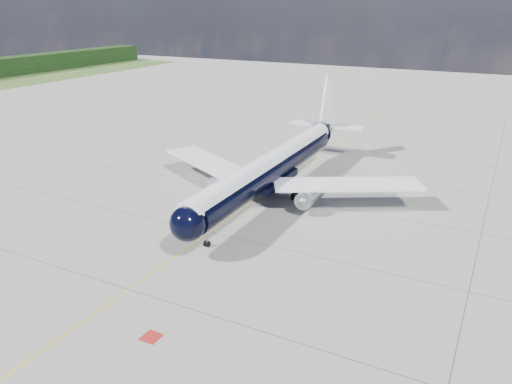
# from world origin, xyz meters

# --- Properties ---
(ground) EXTENTS (320.00, 320.00, 0.00)m
(ground) POSITION_xyz_m (0.00, 30.00, 0.00)
(ground) COLOR gray
(ground) RESTS_ON ground
(taxiway_centerline) EXTENTS (0.16, 160.00, 0.01)m
(taxiway_centerline) POSITION_xyz_m (0.00, 25.00, 0.00)
(taxiway_centerline) COLOR #DFB90B
(taxiway_centerline) RESTS_ON ground
(red_marking) EXTENTS (1.60, 1.60, 0.01)m
(red_marking) POSITION_xyz_m (6.80, -10.00, 0.00)
(red_marking) COLOR maroon
(red_marking) RESTS_ON ground
(main_airliner) EXTENTS (42.10, 51.14, 14.80)m
(main_airliner) POSITION_xyz_m (1.59, 25.18, 4.59)
(main_airliner) COLOR black
(main_airliner) RESTS_ON ground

